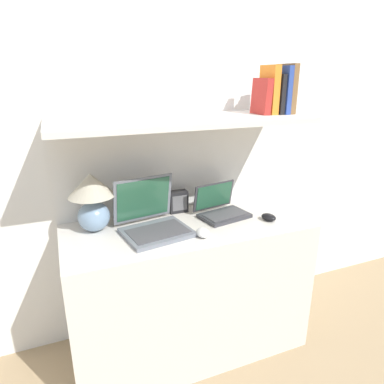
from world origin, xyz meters
name	(u,v)px	position (x,y,z in m)	size (l,w,h in m)	color
ground_plane	(207,378)	(0.00, 0.00, 0.00)	(12.00, 12.00, 0.00)	#9E8460
wall_back	(167,136)	(0.00, 0.61, 1.20)	(6.00, 0.05, 2.40)	white
desk	(189,288)	(0.00, 0.27, 0.39)	(1.29, 0.54, 0.78)	silver
back_riser	(171,226)	(0.00, 0.56, 0.65)	(1.29, 0.04, 1.31)	white
shelf	(183,121)	(0.00, 0.34, 1.32)	(1.29, 0.49, 0.03)	silver
table_lamp	(92,197)	(-0.46, 0.40, 0.96)	(0.23, 0.23, 0.30)	#7593B2
laptop_large	(152,221)	(-0.19, 0.28, 0.83)	(0.37, 0.36, 0.26)	slate
laptop_small	(221,209)	(0.22, 0.33, 0.82)	(0.30, 0.25, 0.18)	#333338
computer_mouse	(203,233)	(0.02, 0.12, 0.80)	(0.08, 0.11, 0.04)	white
second_mouse	(269,217)	(0.43, 0.17, 0.80)	(0.09, 0.10, 0.04)	black
router_box	(178,202)	(0.02, 0.47, 0.84)	(0.11, 0.06, 0.13)	black
book_brown	(286,89)	(0.60, 0.34, 1.46)	(0.03, 0.16, 0.26)	brown
book_blue	(280,90)	(0.57, 0.34, 1.46)	(0.03, 0.18, 0.25)	#284293
book_black	(275,94)	(0.53, 0.34, 1.44)	(0.03, 0.16, 0.21)	black
book_orange	(269,90)	(0.49, 0.34, 1.46)	(0.04, 0.14, 0.25)	orange
book_red	(262,96)	(0.45, 0.34, 1.43)	(0.05, 0.15, 0.19)	#A82823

